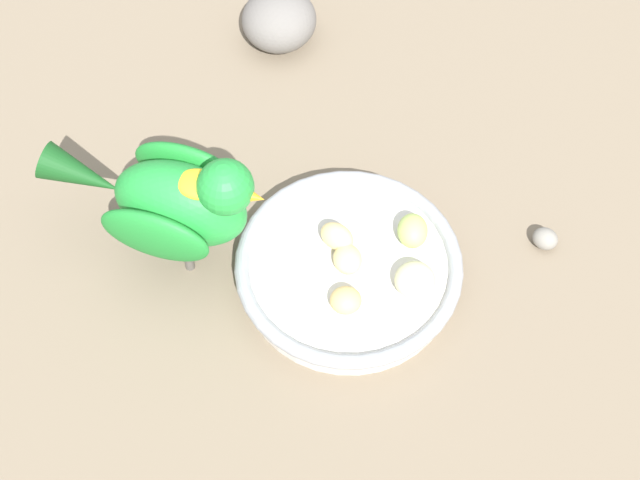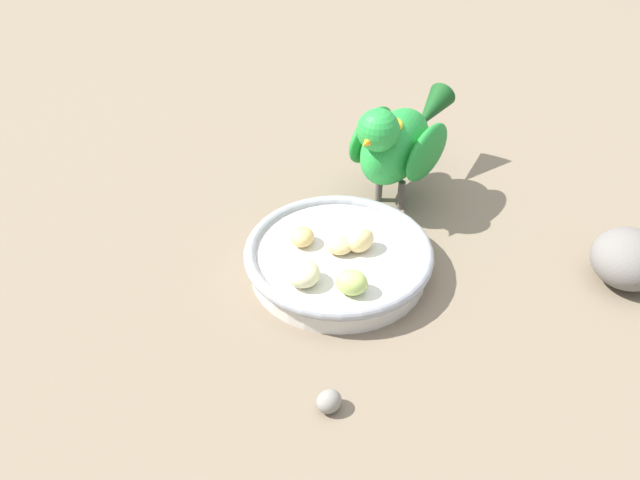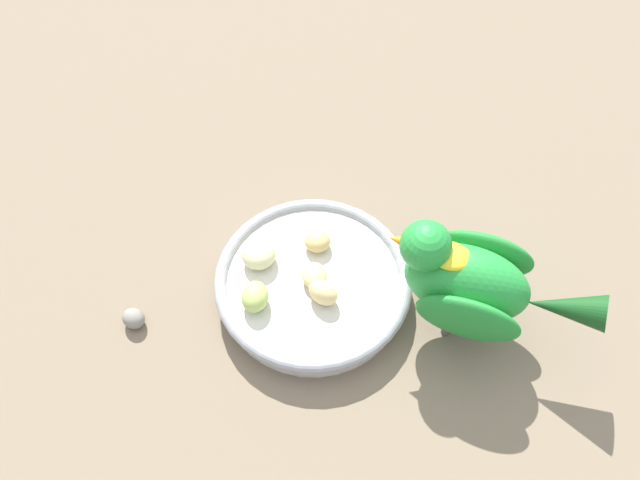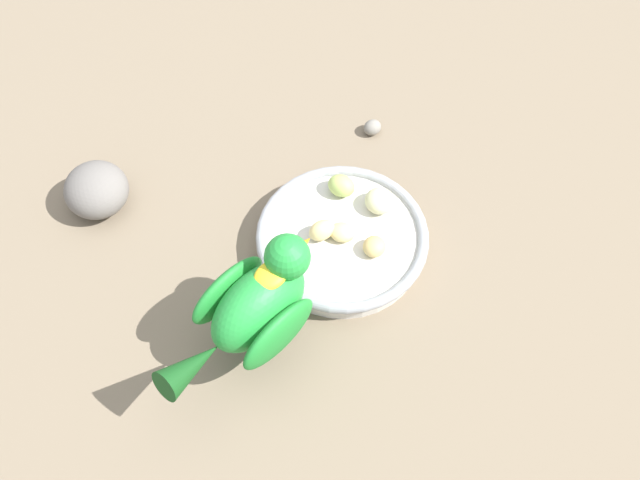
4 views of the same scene
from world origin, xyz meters
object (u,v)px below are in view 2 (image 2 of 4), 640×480
apple_piece_3 (303,239)px  parrot (397,141)px  apple_piece_1 (364,240)px  apple_piece_4 (303,273)px  rock_large (629,259)px  apple_piece_0 (339,245)px  pebble_0 (329,401)px  feeding_bowl (338,259)px  apple_piece_2 (351,282)px

apple_piece_3 → parrot: (-0.09, 0.12, 0.04)m
apple_piece_1 → apple_piece_4: size_ratio=0.89×
parrot → rock_large: 0.27m
apple_piece_3 → apple_piece_1: bearing=72.9°
apple_piece_0 → apple_piece_3: bearing=-116.3°
apple_piece_0 → apple_piece_3: 0.04m
apple_piece_1 → apple_piece_3: apple_piece_1 is taller
apple_piece_4 → apple_piece_1: bearing=118.2°
apple_piece_4 → pebble_0: size_ratio=1.49×
pebble_0 → parrot: bearing=154.0°
rock_large → pebble_0: 0.34m
apple_piece_3 → pebble_0: bearing=-4.0°
feeding_bowl → rock_large: rock_large is taller
rock_large → apple_piece_4: bearing=-95.8°
feeding_bowl → parrot: (-0.11, 0.09, 0.06)m
feeding_bowl → apple_piece_0: size_ratio=6.77×
apple_piece_2 → pebble_0: 0.12m
apple_piece_1 → pebble_0: apple_piece_1 is taller
apple_piece_2 → parrot: bearing=151.8°
apple_piece_0 → pebble_0: size_ratio=1.25×
apple_piece_4 → pebble_0: 0.13m
apple_piece_1 → apple_piece_4: bearing=-61.8°
parrot → apple_piece_0: bearing=5.4°
apple_piece_4 → pebble_0: (0.13, -0.00, -0.03)m
rock_large → apple_piece_0: bearing=-104.4°
apple_piece_1 → apple_piece_2: size_ratio=0.96×
apple_piece_0 → apple_piece_4: bearing=-48.8°
apple_piece_0 → apple_piece_1: size_ratio=0.94×
apple_piece_1 → apple_piece_2: same height
apple_piece_1 → apple_piece_0: bearing=-93.3°
apple_piece_1 → pebble_0: 0.19m
feeding_bowl → rock_large: 0.29m
apple_piece_0 → parrot: bearing=140.9°
apple_piece_0 → parrot: (-0.11, 0.09, 0.04)m
feeding_bowl → apple_piece_0: bearing=154.8°
apple_piece_3 → rock_large: (0.09, 0.31, -0.01)m
apple_piece_3 → parrot: 0.16m
feeding_bowl → parrot: 0.16m
apple_piece_2 → apple_piece_3: 0.08m
pebble_0 → apple_piece_4: bearing=178.7°
apple_piece_4 → rock_large: 0.32m
feeding_bowl → apple_piece_2: bearing=-1.4°
feeding_bowl → apple_piece_3: size_ratio=7.38×
apple_piece_1 → rock_large: size_ratio=0.40×
apple_piece_0 → parrot: size_ratio=0.18×
pebble_0 → apple_piece_0: bearing=164.6°
feeding_bowl → parrot: parrot is taller
apple_piece_1 → apple_piece_3: (-0.02, -0.06, -0.00)m
apple_piece_3 → pebble_0: apple_piece_3 is taller
parrot → apple_piece_2: bearing=16.2°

